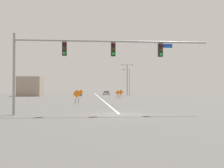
{
  "coord_description": "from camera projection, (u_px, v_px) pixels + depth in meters",
  "views": [
    {
      "loc": [
        -2.35,
        -20.3,
        1.97
      ],
      "look_at": [
        0.95,
        17.48,
        2.69
      ],
      "focal_mm": 41.91,
      "sensor_mm": 36.0,
      "label": 1
    }
  ],
  "objects": [
    {
      "name": "ground",
      "position": [
        119.0,
        114.0,
        20.39
      ],
      "size": [
        204.31,
        204.31,
        0.0
      ],
      "primitive_type": "plane",
      "color": "#4C4947"
    },
    {
      "name": "road_centre_stripe",
      "position": [
        97.0,
        96.0,
        76.92
      ],
      "size": [
        0.16,
        113.5,
        0.01
      ],
      "color": "white",
      "rests_on": "ground"
    },
    {
      "name": "traffic_signal_assembly",
      "position": [
        90.0,
        53.0,
        20.26
      ],
      "size": [
        15.19,
        0.44,
        6.21
      ],
      "color": "gray",
      "rests_on": "ground"
    },
    {
      "name": "street_lamp_mid_right",
      "position": [
        127.0,
        77.0,
        84.75
      ],
      "size": [
        4.02,
        0.24,
        9.95
      ],
      "color": "black",
      "rests_on": "ground"
    },
    {
      "name": "street_lamp_far_left",
      "position": [
        129.0,
        81.0,
        73.4
      ],
      "size": [
        2.02,
        0.24,
        7.62
      ],
      "color": "gray",
      "rests_on": "ground"
    },
    {
      "name": "construction_sign_right_shoulder",
      "position": [
        121.0,
        93.0,
        54.17
      ],
      "size": [
        1.13,
        0.15,
        1.88
      ],
      "color": "orange",
      "rests_on": "ground"
    },
    {
      "name": "construction_sign_left_shoulder",
      "position": [
        118.0,
        93.0,
        59.27
      ],
      "size": [
        1.07,
        0.21,
        1.69
      ],
      "color": "orange",
      "rests_on": "ground"
    },
    {
      "name": "construction_sign_right_lane",
      "position": [
        81.0,
        92.0,
        61.46
      ],
      "size": [
        1.21,
        0.34,
        1.85
      ],
      "color": "orange",
      "rests_on": "ground"
    },
    {
      "name": "construction_sign_median_far",
      "position": [
        77.0,
        95.0,
        34.68
      ],
      "size": [
        1.09,
        0.08,
        1.88
      ],
      "color": "orange",
      "rests_on": "ground"
    },
    {
      "name": "car_silver_far",
      "position": [
        106.0,
        93.0,
        87.84
      ],
      "size": [
        2.3,
        4.34,
        1.25
      ],
      "color": "#B7BABF",
      "rests_on": "ground"
    },
    {
      "name": "car_green_mid",
      "position": [
        78.0,
        93.0,
        78.36
      ],
      "size": [
        2.08,
        3.99,
        1.31
      ],
      "color": "#196B38",
      "rests_on": "ground"
    },
    {
      "name": "roadside_building_west",
      "position": [
        31.0,
        86.0,
        72.92
      ],
      "size": [
        6.19,
        7.34,
        5.35
      ],
      "color": "gray",
      "rests_on": "ground"
    }
  ]
}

